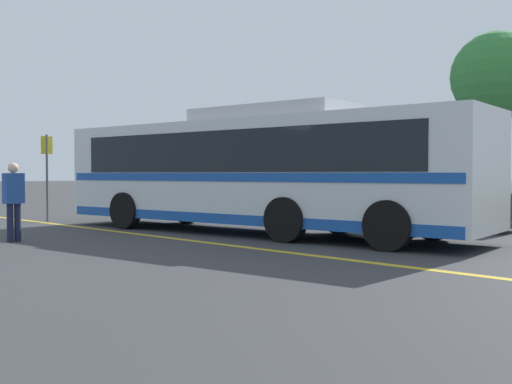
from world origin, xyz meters
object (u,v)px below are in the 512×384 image
object	(u,v)px
transit_bus	(256,170)
parked_car_1	(264,196)
parked_car_0	(159,192)
pedestrian_0	(14,197)
tree_1	(496,77)
parked_car_2	(432,201)
bus_stop_sign	(47,167)

from	to	relation	value
transit_bus	parked_car_1	distance (m)	6.30
parked_car_0	parked_car_1	bearing A→B (deg)	93.20
transit_bus	parked_car_1	bearing A→B (deg)	35.03
pedestrian_0	tree_1	xyz separation A→B (m)	(4.34, 15.27, 3.89)
parked_car_1	pedestrian_0	distance (m)	9.87
parked_car_2	pedestrian_0	xyz separation A→B (m)	(-4.98, -9.53, 0.25)
pedestrian_0	bus_stop_sign	bearing A→B (deg)	-125.52
parked_car_0	parked_car_2	world-z (taller)	parked_car_0
parked_car_1	tree_1	xyz separation A→B (m)	(5.96, 5.54, 4.19)
parked_car_2	bus_stop_sign	bearing A→B (deg)	-61.31
transit_bus	parked_car_0	world-z (taller)	transit_bus
transit_bus	bus_stop_sign	distance (m)	7.62
parked_car_0	tree_1	distance (m)	13.69
parked_car_1	bus_stop_sign	size ratio (longest dim) A/B	1.72
pedestrian_0	tree_1	distance (m)	16.35
bus_stop_sign	transit_bus	bearing A→B (deg)	-82.37
bus_stop_sign	tree_1	world-z (taller)	tree_1
transit_bus	parked_car_1	world-z (taller)	transit_bus
parked_car_0	pedestrian_0	xyz separation A→B (m)	(7.28, -9.34, 0.26)
tree_1	parked_car_2	bearing A→B (deg)	-83.60
parked_car_2	parked_car_1	bearing A→B (deg)	-95.82
pedestrian_0	parked_car_1	bearing A→B (deg)	-172.74
transit_bus	parked_car_2	distance (m)	5.15
parked_car_0	transit_bus	bearing A→B (deg)	65.81
parked_car_1	bus_stop_sign	xyz separation A→B (m)	(-3.23, -6.54, 1.02)
transit_bus	tree_1	xyz separation A→B (m)	(1.81, 10.19, 3.28)
tree_1	bus_stop_sign	bearing A→B (deg)	-127.26
pedestrian_0	transit_bus	bearing A→B (deg)	151.33
parked_car_0	bus_stop_sign	bearing A→B (deg)	20.80
bus_stop_sign	tree_1	xyz separation A→B (m)	(9.19, 12.08, 3.17)
parked_car_0	parked_car_2	bearing A→B (deg)	90.17
transit_bus	parked_car_0	size ratio (longest dim) A/B	2.77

